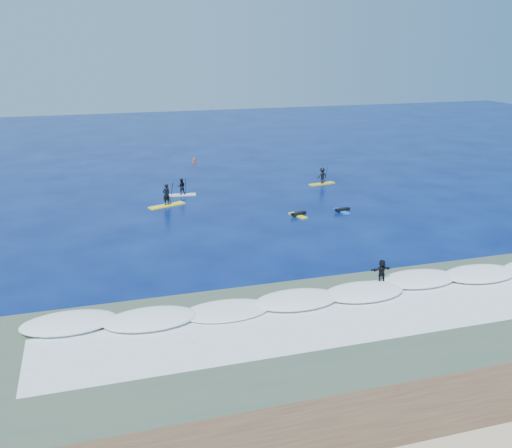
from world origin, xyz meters
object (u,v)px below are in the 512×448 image
object	(u,v)px
sup_paddler_left	(167,198)
wave_surfer	(382,272)
prone_paddler_far	(342,210)
sup_paddler_center	(181,188)
sup_paddler_right	(322,177)
prone_paddler_near	(298,214)
marker_buoy	(194,160)

from	to	relation	value
sup_paddler_left	wave_surfer	bearing A→B (deg)	-86.34
sup_paddler_left	prone_paddler_far	world-z (taller)	sup_paddler_left
sup_paddler_center	wave_surfer	bearing A→B (deg)	-66.31
sup_paddler_right	prone_paddler_near	size ratio (longest dim) A/B	1.44
sup_paddler_center	sup_paddler_left	bearing A→B (deg)	-114.49
sup_paddler_left	sup_paddler_right	distance (m)	16.45
sup_paddler_right	marker_buoy	world-z (taller)	sup_paddler_right
sup_paddler_center	marker_buoy	distance (m)	14.82
sup_paddler_center	wave_surfer	distance (m)	25.04
prone_paddler_near	prone_paddler_far	size ratio (longest dim) A/B	1.04
sup_paddler_right	prone_paddler_far	world-z (taller)	sup_paddler_right
sup_paddler_left	sup_paddler_center	size ratio (longest dim) A/B	1.26
prone_paddler_near	sup_paddler_left	bearing A→B (deg)	40.28
sup_paddler_left	sup_paddler_center	bearing A→B (deg)	38.52
sup_paddler_right	wave_surfer	world-z (taller)	sup_paddler_right
prone_paddler_near	marker_buoy	size ratio (longest dim) A/B	2.87
wave_surfer	sup_paddler_center	bearing A→B (deg)	107.05
marker_buoy	sup_paddler_center	bearing A→B (deg)	-105.24
prone_paddler_near	wave_surfer	xyz separation A→B (m)	(-0.28, -14.50, 0.70)
prone_paddler_far	wave_surfer	xyz separation A→B (m)	(-4.28, -14.58, 0.71)
sup_paddler_center	wave_surfer	xyz separation A→B (m)	(7.79, -23.80, 0.15)
sup_paddler_center	prone_paddler_far	size ratio (longest dim) A/B	1.41
sup_paddler_left	sup_paddler_center	xyz separation A→B (m)	(1.85, 3.20, -0.04)
sup_paddler_center	prone_paddler_near	bearing A→B (deg)	-43.47
sup_paddler_left	prone_paddler_near	size ratio (longest dim) A/B	1.71
sup_paddler_center	prone_paddler_far	distance (m)	15.19
sup_paddler_left	prone_paddler_near	world-z (taller)	sup_paddler_left
sup_paddler_center	sup_paddler_right	world-z (taller)	sup_paddler_right
sup_paddler_left	wave_surfer	distance (m)	22.74
sup_paddler_left	sup_paddler_right	xyz separation A→B (m)	(16.10, 3.41, 0.03)
marker_buoy	prone_paddler_far	bearing A→B (deg)	-70.83
wave_surfer	marker_buoy	bearing A→B (deg)	94.77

